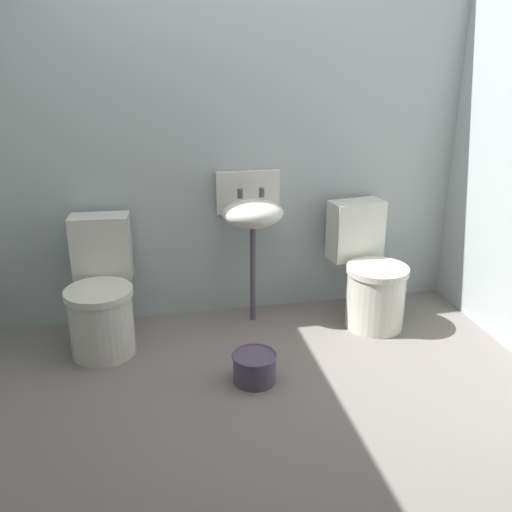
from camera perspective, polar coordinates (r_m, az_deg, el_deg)
The scene contains 6 objects.
ground_plane at distance 3.15m, azimuth 1.02°, elevation -14.45°, with size 3.52×2.56×0.08m, color slate.
wall_back at distance 3.73m, azimuth -2.71°, elevation 11.82°, with size 3.52×0.10×2.39m, color #A7B3B3.
toilet_left at distance 3.56m, azimuth -15.26°, elevation -4.11°, with size 0.43×0.61×0.78m.
toilet_right at distance 3.83m, azimuth 11.33°, elevation -1.99°, with size 0.47×0.64×0.78m.
sink at distance 3.64m, azimuth -0.41°, elevation 4.47°, with size 0.42×0.35×0.99m.
bucket at distance 3.20m, azimuth -0.14°, elevation -11.06°, with size 0.26×0.26×0.17m.
Camera 1 is at (-0.57, -2.51, 1.78)m, focal length 39.83 mm.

